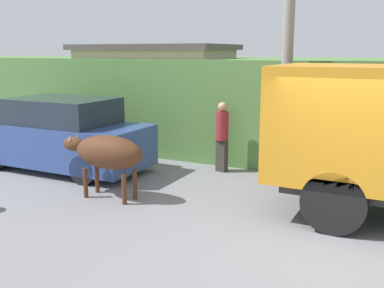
{
  "coord_description": "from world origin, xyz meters",
  "views": [
    {
      "loc": [
        0.74,
        -6.65,
        2.9
      ],
      "look_at": [
        -3.03,
        0.93,
        1.14
      ],
      "focal_mm": 42.0,
      "sensor_mm": 36.0,
      "label": 1
    }
  ],
  "objects_px": {
    "parked_suv": "(60,135)",
    "pedestrian_on_hill": "(222,133)",
    "brown_cow": "(107,153)",
    "utility_pole": "(288,43)"
  },
  "relations": [
    {
      "from": "brown_cow",
      "to": "parked_suv",
      "type": "bearing_deg",
      "value": 160.56
    },
    {
      "from": "brown_cow",
      "to": "pedestrian_on_hill",
      "type": "bearing_deg",
      "value": 75.81
    },
    {
      "from": "parked_suv",
      "to": "pedestrian_on_hill",
      "type": "distance_m",
      "value": 3.99
    },
    {
      "from": "parked_suv",
      "to": "pedestrian_on_hill",
      "type": "relative_size",
      "value": 2.66
    },
    {
      "from": "parked_suv",
      "to": "pedestrian_on_hill",
      "type": "bearing_deg",
      "value": 18.99
    },
    {
      "from": "brown_cow",
      "to": "utility_pole",
      "type": "height_order",
      "value": "utility_pole"
    },
    {
      "from": "pedestrian_on_hill",
      "to": "utility_pole",
      "type": "distance_m",
      "value": 2.6
    },
    {
      "from": "pedestrian_on_hill",
      "to": "utility_pole",
      "type": "bearing_deg",
      "value": -163.49
    },
    {
      "from": "parked_suv",
      "to": "utility_pole",
      "type": "xyz_separation_m",
      "value": [
        5.16,
        1.67,
        2.22
      ]
    },
    {
      "from": "brown_cow",
      "to": "pedestrian_on_hill",
      "type": "xyz_separation_m",
      "value": [
        1.25,
        2.9,
        0.02
      ]
    }
  ]
}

